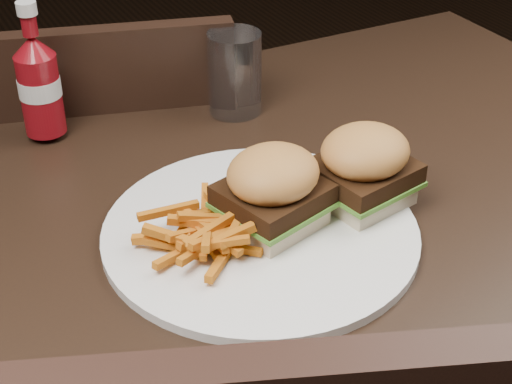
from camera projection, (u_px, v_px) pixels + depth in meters
name	position (u px, v px, depth m)	size (l,w,h in m)	color
dining_table	(254.00, 230.00, 0.87)	(1.20, 0.80, 0.04)	black
chair_far	(111.00, 224.00, 1.40)	(0.41, 0.41, 0.04)	black
plate	(260.00, 232.00, 0.83)	(0.33, 0.33, 0.01)	white
sandwich_half_a	(273.00, 216.00, 0.83)	(0.09, 0.08, 0.02)	beige
sandwich_half_b	(362.00, 192.00, 0.86)	(0.09, 0.08, 0.02)	beige
fries_pile	(208.00, 228.00, 0.79)	(0.11, 0.11, 0.04)	#C45C03
ketchup_bottle	(41.00, 94.00, 0.98)	(0.05, 0.05, 0.10)	maroon
tumbler	(235.00, 73.00, 1.04)	(0.07, 0.07, 0.11)	white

